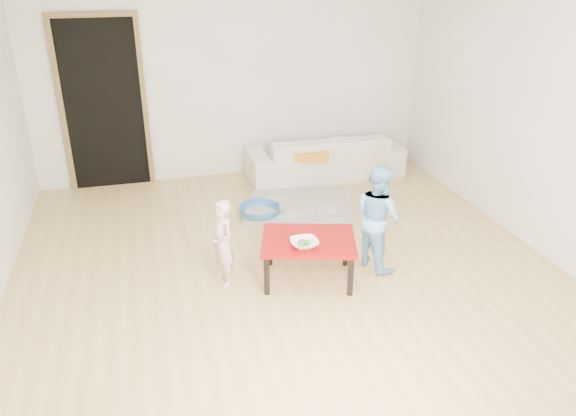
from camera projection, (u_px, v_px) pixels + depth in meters
name	position (u px, v px, depth m)	size (l,w,h in m)	color
floor	(283.00, 261.00, 5.41)	(5.00, 5.00, 0.01)	tan
back_wall	(233.00, 76.00, 7.07)	(5.00, 0.02, 2.60)	beige
right_wall	(531.00, 112.00, 5.46)	(0.02, 5.00, 2.60)	beige
doorway	(104.00, 106.00, 6.80)	(1.02, 0.08, 2.11)	brown
sofa	(324.00, 156.00, 7.35)	(2.01, 0.78, 0.59)	beige
cushion	(312.00, 153.00, 6.98)	(0.42, 0.38, 0.11)	orange
red_table	(308.00, 259.00, 5.03)	(0.82, 0.61, 0.41)	#900709
bowl	(304.00, 243.00, 4.80)	(0.24, 0.24, 0.06)	white
broccoli	(304.00, 243.00, 4.80)	(0.12, 0.12, 0.06)	#2D5919
child_pink	(223.00, 243.00, 4.89)	(0.29, 0.19, 0.80)	pink
child_blue	(378.00, 217.00, 5.14)	(0.49, 0.38, 1.00)	#63A4E7
basin	(260.00, 212.00, 6.26)	(0.46, 0.46, 0.14)	#29619E
blanket	(300.00, 206.00, 6.51)	(1.20, 1.00, 0.06)	#A39F90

